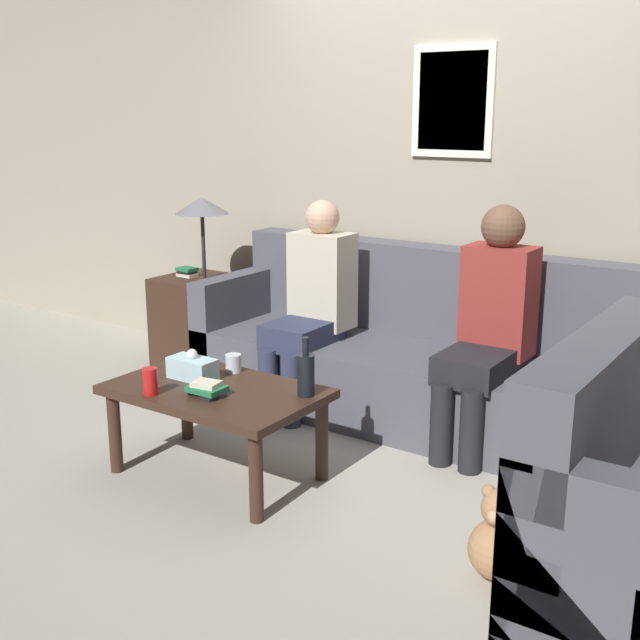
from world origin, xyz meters
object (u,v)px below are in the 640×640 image
Objects in this scene: wine_bottle at (306,374)px; drinking_glass at (233,363)px; coffee_table at (216,400)px; couch_main at (413,361)px; teddy_bear at (499,540)px; person_left at (312,300)px; person_right at (489,322)px.

drinking_glass is (-0.48, 0.07, -0.06)m from wine_bottle.
wine_bottle is (0.40, 0.15, 0.16)m from coffee_table.
couch_main is at bearing 64.87° from drinking_glass.
wine_bottle is 0.49m from drinking_glass.
coffee_table is 2.73× the size of teddy_bear.
drinking_glass is 0.07× the size of person_left.
drinking_glass is 1.55m from teddy_bear.
couch_main is at bearing 162.02° from person_right.
person_right is (1.03, 0.04, 0.02)m from person_left.
couch_main reaches higher than wine_bottle.
coffee_table is at bearing -107.51° from couch_main.
person_right is at bearing 40.34° from drinking_glass.
teddy_bear is (1.01, -0.22, -0.38)m from wine_bottle.
person_left is at bearing -158.93° from couch_main.
wine_bottle is 1.01m from person_left.
couch_main reaches higher than teddy_bear.
person_right is (0.48, 0.88, 0.11)m from wine_bottle.
person_left is (-0.08, 0.77, 0.15)m from drinking_glass.
drinking_glass is at bearing 168.96° from teddy_bear.
person_left is at bearing 145.88° from teddy_bear.
coffee_table is (-0.38, -1.20, 0.05)m from couch_main.
person_right reaches higher than teddy_bear.
couch_main reaches higher than coffee_table.
drinking_glass is 0.24× the size of teddy_bear.
person_right is at bearing -17.98° from couch_main.
wine_bottle is at bearing 20.32° from coffee_table.
person_left reaches higher than coffee_table.
wine_bottle is 0.23× the size of person_left.
wine_bottle is (0.02, -1.05, 0.22)m from couch_main.
person_left reaches higher than drinking_glass.
drinking_glass is (-0.08, 0.22, 0.11)m from coffee_table.
couch_main is at bearing 72.49° from coffee_table.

